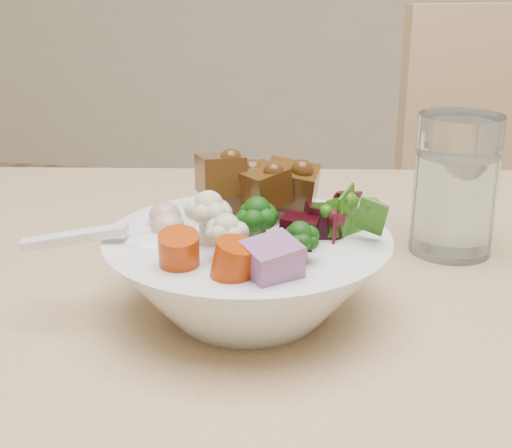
# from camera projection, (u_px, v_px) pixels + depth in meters

# --- Properties ---
(food_bowl) EXTENTS (0.22, 0.22, 0.12)m
(food_bowl) POSITION_uv_depth(u_px,v_px,m) (250.00, 268.00, 0.56)
(food_bowl) COLOR white
(food_bowl) RESTS_ON dining_table
(soup_spoon) EXTENTS (0.12, 0.05, 0.02)m
(soup_spoon) POSITION_uv_depth(u_px,v_px,m) (129.00, 242.00, 0.54)
(soup_spoon) COLOR white
(soup_spoon) RESTS_ON food_bowl
(water_glass) EXTENTS (0.08, 0.08, 0.13)m
(water_glass) POSITION_uv_depth(u_px,v_px,m) (455.00, 191.00, 0.67)
(water_glass) COLOR white
(water_glass) RESTS_ON dining_table
(side_bowl) EXTENTS (0.13, 0.13, 0.04)m
(side_bowl) POSITION_uv_depth(u_px,v_px,m) (283.00, 248.00, 0.64)
(side_bowl) COLOR white
(side_bowl) RESTS_ON dining_table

